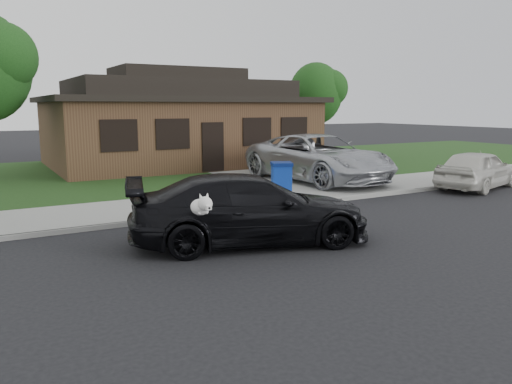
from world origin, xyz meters
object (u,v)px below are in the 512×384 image
minivan (318,158)px  white_compact (477,169)px  sedan (250,209)px  recycling_bin (281,179)px

minivan → white_compact: minivan is taller
sedan → recycling_bin: (3.40, 4.06, -0.09)m
minivan → recycling_bin: size_ratio=5.91×
white_compact → minivan: bearing=35.3°
sedan → minivan: size_ratio=0.88×
recycling_bin → white_compact: bearing=10.5°
white_compact → recycling_bin: (-7.27, 1.73, -0.04)m
sedan → white_compact: bearing=-61.8°
sedan → minivan: 8.70m
minivan → recycling_bin: (-2.90, -1.95, -0.36)m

